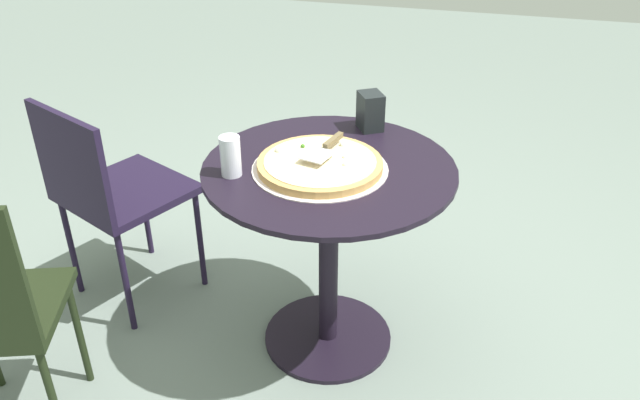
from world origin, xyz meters
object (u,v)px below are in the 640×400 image
napkin_dispenser (370,111)px  patio_chair_far (108,187)px  pizza_server (326,147)px  pizza_on_tray (320,165)px  drinking_cup (231,156)px  patio_table (329,223)px

napkin_dispenser → patio_chair_far: 1.01m
pizza_server → patio_chair_far: 0.88m
pizza_on_tray → drinking_cup: 0.28m
pizza_server → drinking_cup: drinking_cup is taller
pizza_server → patio_table: bearing=-53.0°
patio_table → patio_chair_far: patio_chair_far is taller
drinking_cup → patio_chair_far: 0.66m
drinking_cup → napkin_dispenser: size_ratio=0.96×
patio_chair_far → drinking_cup: bearing=-16.2°
drinking_cup → napkin_dispenser: bearing=52.4°
pizza_on_tray → drinking_cup: size_ratio=3.38×
pizza_on_tray → napkin_dispenser: napkin_dispenser is taller
pizza_server → napkin_dispenser: size_ratio=1.61×
patio_table → napkin_dispenser: bearing=78.0°
pizza_server → pizza_on_tray: bearing=-97.1°
pizza_on_tray → pizza_server: bearing=82.9°
drinking_cup → patio_chair_far: drinking_cup is taller
patio_table → patio_chair_far: size_ratio=0.97×
patio_chair_far → napkin_dispenser: bearing=17.2°
pizza_server → drinking_cup: bearing=-149.3°
patio_chair_far → patio_table: bearing=-2.3°
pizza_on_tray → patio_chair_far: 0.86m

